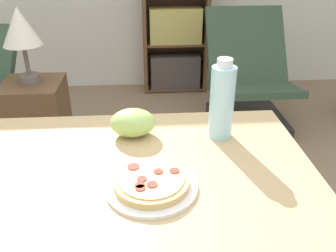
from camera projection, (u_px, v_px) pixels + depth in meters
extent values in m
cube|color=tan|center=(115.00, 186.00, 0.99)|extent=(1.16, 0.83, 0.03)
cylinder|color=tan|center=(250.00, 202.00, 1.52)|extent=(0.06, 0.06, 0.73)
cylinder|color=white|center=(151.00, 187.00, 0.95)|extent=(0.25, 0.25, 0.01)
cylinder|color=#DBB26B|center=(151.00, 182.00, 0.95)|extent=(0.20, 0.20, 0.02)
cylinder|color=#EACC7A|center=(151.00, 178.00, 0.94)|extent=(0.18, 0.18, 0.00)
cylinder|color=#A83328|center=(140.00, 188.00, 0.90)|extent=(0.03, 0.03, 0.00)
cylinder|color=#A83328|center=(140.00, 185.00, 0.91)|extent=(0.03, 0.03, 0.00)
cylinder|color=#A83328|center=(152.00, 184.00, 0.91)|extent=(0.03, 0.03, 0.00)
cylinder|color=#A83328|center=(174.00, 171.00, 0.97)|extent=(0.03, 0.03, 0.00)
cylinder|color=#A83328|center=(158.00, 171.00, 0.96)|extent=(0.03, 0.03, 0.00)
cylinder|color=#A83328|center=(133.00, 167.00, 0.98)|extent=(0.03, 0.03, 0.00)
cylinder|color=#A83328|center=(142.00, 179.00, 0.93)|extent=(0.03, 0.03, 0.00)
ellipsoid|color=#A8CC66|center=(133.00, 123.00, 1.19)|extent=(0.15, 0.12, 0.09)
sphere|color=#A8CC66|center=(122.00, 120.00, 1.18)|extent=(0.03, 0.03, 0.03)
sphere|color=#A8CC66|center=(125.00, 126.00, 1.24)|extent=(0.02, 0.02, 0.02)
sphere|color=#A8CC66|center=(122.00, 125.00, 1.20)|extent=(0.02, 0.02, 0.02)
sphere|color=#A8CC66|center=(140.00, 122.00, 1.22)|extent=(0.03, 0.03, 0.03)
sphere|color=#A8CC66|center=(127.00, 118.00, 1.21)|extent=(0.03, 0.03, 0.03)
sphere|color=#A8CC66|center=(149.00, 126.00, 1.19)|extent=(0.02, 0.02, 0.02)
sphere|color=#A8CC66|center=(142.00, 118.00, 1.18)|extent=(0.02, 0.02, 0.02)
cylinder|color=#A3DBEA|center=(222.00, 103.00, 1.15)|extent=(0.08, 0.08, 0.24)
cylinder|color=white|center=(225.00, 63.00, 1.09)|extent=(0.05, 0.05, 0.03)
cube|color=black|center=(246.00, 121.00, 2.87)|extent=(0.57, 0.56, 0.10)
cube|color=#334733|center=(253.00, 89.00, 2.65)|extent=(0.62, 0.51, 0.14)
cube|color=#334733|center=(246.00, 46.00, 2.80)|extent=(0.62, 0.41, 0.55)
cube|color=brown|center=(144.00, 20.00, 3.28)|extent=(0.04, 0.26, 1.37)
cube|color=brown|center=(206.00, 19.00, 3.31)|extent=(0.04, 0.26, 1.37)
cube|color=brown|center=(174.00, 17.00, 3.40)|extent=(0.61, 0.01, 1.37)
cube|color=brown|center=(175.00, 86.00, 3.61)|extent=(0.54, 0.25, 0.02)
cube|color=#4C423D|center=(175.00, 71.00, 3.51)|extent=(0.48, 0.18, 0.32)
cube|color=brown|center=(175.00, 43.00, 3.40)|extent=(0.54, 0.25, 0.02)
cube|color=#CCBC5B|center=(175.00, 25.00, 3.30)|extent=(0.48, 0.18, 0.32)
cube|color=brown|center=(40.00, 130.00, 2.19)|extent=(0.34, 0.34, 0.62)
cylinder|color=#665B51|center=(30.00, 79.00, 2.03)|extent=(0.11, 0.11, 0.05)
cylinder|color=#665B51|center=(26.00, 60.00, 1.97)|extent=(0.02, 0.02, 0.17)
cone|color=beige|center=(20.00, 26.00, 1.89)|extent=(0.21, 0.21, 0.20)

